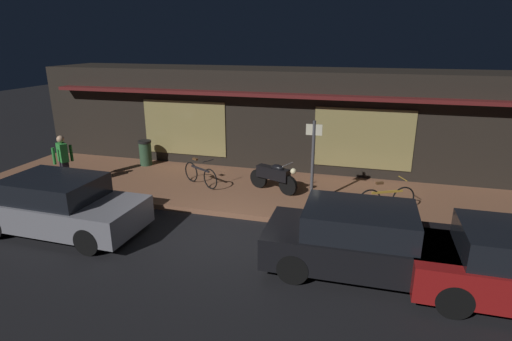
{
  "coord_description": "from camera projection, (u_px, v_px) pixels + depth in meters",
  "views": [
    {
      "loc": [
        3.33,
        -8.61,
        4.63
      ],
      "look_at": [
        0.26,
        2.4,
        0.95
      ],
      "focal_mm": 28.7,
      "sensor_mm": 36.0,
      "label": 1
    }
  ],
  "objects": [
    {
      "name": "ground_plane",
      "position": [
        220.0,
        234.0,
        10.16
      ],
      "size": [
        60.0,
        60.0,
        0.0
      ],
      "primitive_type": "plane",
      "color": "black"
    },
    {
      "name": "sidewalk_slab",
      "position": [
        253.0,
        191.0,
        12.89
      ],
      "size": [
        18.0,
        4.0,
        0.15
      ],
      "primitive_type": "cube",
      "color": "brown",
      "rests_on": "ground_plane"
    },
    {
      "name": "storefront_building",
      "position": [
        278.0,
        117.0,
        15.46
      ],
      "size": [
        18.0,
        3.3,
        3.6
      ],
      "color": "black",
      "rests_on": "ground_plane"
    },
    {
      "name": "motorcycle",
      "position": [
        274.0,
        176.0,
        12.49
      ],
      "size": [
        1.62,
        0.83,
        0.97
      ],
      "color": "black",
      "rests_on": "sidewalk_slab"
    },
    {
      "name": "bicycle_parked",
      "position": [
        200.0,
        174.0,
        13.05
      ],
      "size": [
        1.46,
        0.86,
        0.91
      ],
      "color": "black",
      "rests_on": "sidewalk_slab"
    },
    {
      "name": "bicycle_extra",
      "position": [
        386.0,
        198.0,
        11.09
      ],
      "size": [
        1.5,
        0.79,
        0.91
      ],
      "color": "black",
      "rests_on": "sidewalk_slab"
    },
    {
      "name": "person_photographer",
      "position": [
        64.0,
        160.0,
        12.72
      ],
      "size": [
        0.44,
        0.57,
        1.67
      ],
      "color": "#28232D",
      "rests_on": "sidewalk_slab"
    },
    {
      "name": "sign_post",
      "position": [
        313.0,
        158.0,
        11.26
      ],
      "size": [
        0.44,
        0.09,
        2.4
      ],
      "color": "#47474C",
      "rests_on": "sidewalk_slab"
    },
    {
      "name": "trash_bin",
      "position": [
        145.0,
        153.0,
        15.13
      ],
      "size": [
        0.48,
        0.48,
        0.93
      ],
      "color": "#2D4C33",
      "rests_on": "sidewalk_slab"
    },
    {
      "name": "parked_car_near",
      "position": [
        60.0,
        205.0,
        10.13
      ],
      "size": [
        4.14,
        1.86,
        1.42
      ],
      "color": "black",
      "rests_on": "ground_plane"
    },
    {
      "name": "parked_car_far",
      "position": [
        363.0,
        241.0,
        8.35
      ],
      "size": [
        4.11,
        1.81,
        1.42
      ],
      "color": "black",
      "rests_on": "ground_plane"
    }
  ]
}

